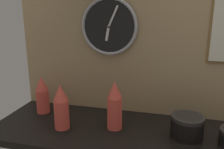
{
  "coord_description": "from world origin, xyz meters",
  "views": [
    {
      "loc": [
        0.19,
        -1.19,
        0.65
      ],
      "look_at": [
        -0.13,
        0.04,
        0.3
      ],
      "focal_mm": 38.0,
      "sensor_mm": 36.0,
      "label": 1
    }
  ],
  "objects_px": {
    "cup_stack_far_left": "(42,95)",
    "cup_stack_left": "(61,107)",
    "wall_clock": "(109,27)",
    "cup_stack_center": "(114,106)",
    "bowl_stack_right": "(187,127)"
  },
  "relations": [
    {
      "from": "cup_stack_center",
      "to": "cup_stack_far_left",
      "type": "height_order",
      "value": "cup_stack_center"
    },
    {
      "from": "bowl_stack_right",
      "to": "cup_stack_left",
      "type": "bearing_deg",
      "value": -176.82
    },
    {
      "from": "cup_stack_far_left",
      "to": "bowl_stack_right",
      "type": "xyz_separation_m",
      "value": [
        0.89,
        -0.13,
        -0.05
      ]
    },
    {
      "from": "cup_stack_center",
      "to": "wall_clock",
      "type": "distance_m",
      "value": 0.49
    },
    {
      "from": "cup_stack_left",
      "to": "wall_clock",
      "type": "height_order",
      "value": "wall_clock"
    },
    {
      "from": "cup_stack_left",
      "to": "bowl_stack_right",
      "type": "bearing_deg",
      "value": 3.18
    },
    {
      "from": "cup_stack_far_left",
      "to": "cup_stack_left",
      "type": "xyz_separation_m",
      "value": [
        0.22,
        -0.17,
        0.01
      ]
    },
    {
      "from": "cup_stack_left",
      "to": "cup_stack_far_left",
      "type": "bearing_deg",
      "value": 142.08
    },
    {
      "from": "cup_stack_center",
      "to": "cup_stack_far_left",
      "type": "distance_m",
      "value": 0.51
    },
    {
      "from": "cup_stack_center",
      "to": "cup_stack_left",
      "type": "height_order",
      "value": "cup_stack_center"
    },
    {
      "from": "cup_stack_center",
      "to": "wall_clock",
      "type": "bearing_deg",
      "value": 111.46
    },
    {
      "from": "cup_stack_center",
      "to": "wall_clock",
      "type": "relative_size",
      "value": 0.78
    },
    {
      "from": "cup_stack_far_left",
      "to": "wall_clock",
      "type": "height_order",
      "value": "wall_clock"
    },
    {
      "from": "cup_stack_center",
      "to": "wall_clock",
      "type": "height_order",
      "value": "wall_clock"
    },
    {
      "from": "cup_stack_left",
      "to": "wall_clock",
      "type": "distance_m",
      "value": 0.56
    }
  ]
}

